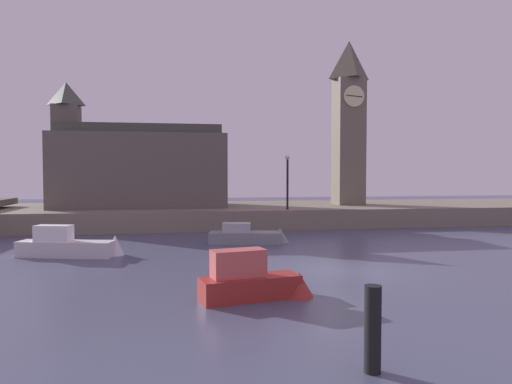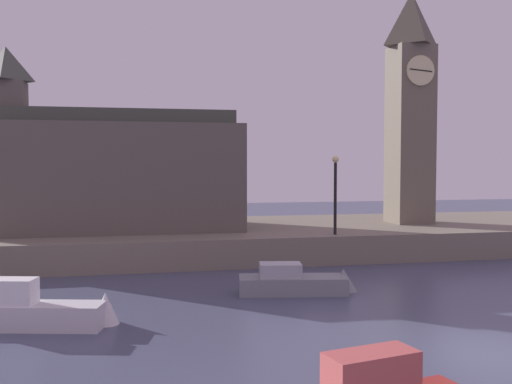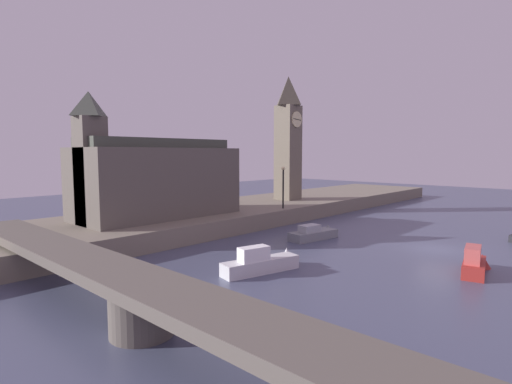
{
  "view_description": "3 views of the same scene",
  "coord_description": "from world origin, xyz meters",
  "views": [
    {
      "loc": [
        -6.99,
        -19.11,
        4.28
      ],
      "look_at": [
        -1.09,
        17.41,
        2.74
      ],
      "focal_mm": 32.25,
      "sensor_mm": 36.0,
      "label": 1
    },
    {
      "loc": [
        -9.59,
        -14.04,
        5.31
      ],
      "look_at": [
        -3.08,
        16.06,
        3.73
      ],
      "focal_mm": 40.91,
      "sensor_mm": 36.0,
      "label": 2
    },
    {
      "loc": [
        -29.97,
        -10.05,
        6.96
      ],
      "look_at": [
        -1.82,
        16.05,
        3.26
      ],
      "focal_mm": 28.33,
      "sensor_mm": 36.0,
      "label": 3
    }
  ],
  "objects": [
    {
      "name": "boat_cruiser_grey",
      "position": [
        -2.71,
        8.44,
        0.44
      ],
      "size": [
        5.18,
        2.19,
        1.41
      ],
      "color": "gray",
      "rests_on": "ground"
    },
    {
      "name": "ground_plane",
      "position": [
        0.0,
        0.0,
        0.0
      ],
      "size": [
        120.0,
        120.0,
        0.0
      ],
      "primitive_type": "plane",
      "color": "#474C66"
    },
    {
      "name": "streetlamp",
      "position": [
        0.95,
        14.96,
        4.06
      ],
      "size": [
        0.36,
        0.36,
        4.14
      ],
      "color": "black",
      "rests_on": "far_embankment"
    },
    {
      "name": "clock_tower",
      "position": [
        7.5,
        19.57,
        8.91
      ],
      "size": [
        2.61,
        2.64,
        14.29
      ],
      "color": "#6B6051",
      "rests_on": "far_embankment"
    },
    {
      "name": "boat_ferry_white",
      "position": [
        -12.5,
        5.45,
        0.55
      ],
      "size": [
        5.56,
        2.28,
        1.79
      ],
      "color": "silver",
      "rests_on": "ground"
    },
    {
      "name": "parliament_hall",
      "position": [
        -10.65,
        19.82,
        4.82
      ],
      "size": [
        13.71,
        6.3,
        10.04
      ],
      "color": "#5B544C",
      "rests_on": "far_embankment"
    },
    {
      "name": "far_embankment",
      "position": [
        0.0,
        20.0,
        0.75
      ],
      "size": [
        70.0,
        12.0,
        1.5
      ],
      "primitive_type": "cube",
      "color": "slate",
      "rests_on": "ground"
    }
  ]
}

